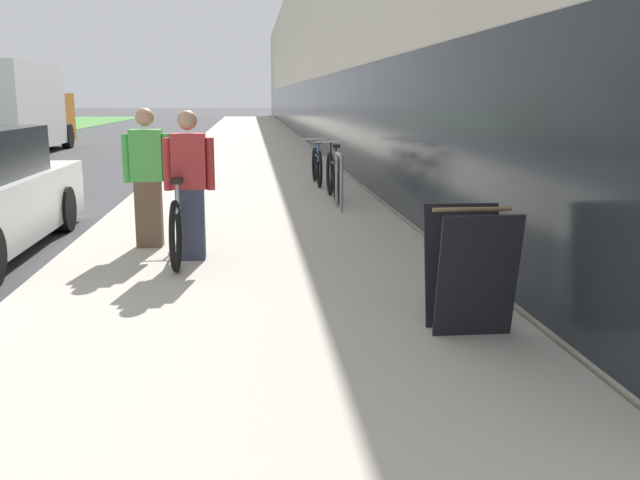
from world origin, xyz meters
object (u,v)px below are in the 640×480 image
at_px(person_bystander, 147,178).
at_px(cruiser_bike_nearest, 333,176).
at_px(tandem_bicycle, 183,219).
at_px(moving_truck, 11,108).
at_px(bike_rack_hoop, 339,175).
at_px(sandwich_board_sign, 470,270).
at_px(person_rider, 190,186).
at_px(cruiser_bike_middle, 317,165).

bearing_deg(person_bystander, cruiser_bike_nearest, 54.78).
xyz_separation_m(tandem_bicycle, moving_truck, (-6.66, 15.71, 0.91)).
bearing_deg(bike_rack_hoop, sandwich_board_sign, -87.69).
distance_m(person_rider, cruiser_bike_middle, 6.54).
xyz_separation_m(bike_rack_hoop, moving_truck, (-8.69, 12.88, 0.77)).
bearing_deg(tandem_bicycle, cruiser_bike_middle, 71.51).
bearing_deg(person_bystander, cruiser_bike_middle, 66.62).
distance_m(sandwich_board_sign, moving_truck, 20.60).
relative_size(person_rider, cruiser_bike_middle, 0.92).
height_order(person_rider, bike_rack_hoop, person_rider).
bearing_deg(person_bystander, sandwich_board_sign, -50.34).
relative_size(person_rider, cruiser_bike_nearest, 0.87).
bearing_deg(sandwich_board_sign, person_bystander, 129.66).
bearing_deg(sandwich_board_sign, tandem_bicycle, 128.55).
bearing_deg(cruiser_bike_nearest, person_bystander, -125.22).
bearing_deg(bike_rack_hoop, cruiser_bike_nearest, 87.85).
height_order(cruiser_bike_nearest, moving_truck, moving_truck).
distance_m(person_rider, cruiser_bike_nearest, 4.66).
bearing_deg(sandwich_board_sign, cruiser_bike_middle, 91.74).
height_order(person_bystander, sandwich_board_sign, person_bystander).
bearing_deg(bike_rack_hoop, person_rider, -121.58).
height_order(tandem_bicycle, person_rider, person_rider).
relative_size(cruiser_bike_middle, sandwich_board_sign, 1.84).
bearing_deg(cruiser_bike_nearest, person_rider, -115.07).
distance_m(person_bystander, sandwich_board_sign, 4.20).
relative_size(tandem_bicycle, person_bystander, 1.58).
bearing_deg(tandem_bicycle, sandwich_board_sign, -51.45).
distance_m(person_bystander, cruiser_bike_nearest, 4.32).
relative_size(tandem_bicycle, moving_truck, 0.35).
relative_size(sandwich_board_sign, moving_truck, 0.13).
bearing_deg(moving_truck, person_bystander, -67.81).
bearing_deg(tandem_bicycle, bike_rack_hoop, 54.41).
distance_m(person_rider, moving_truck, 17.39).
bearing_deg(cruiser_bike_middle, sandwich_board_sign, -88.26).
bearing_deg(person_rider, tandem_bicycle, 108.79).
bearing_deg(tandem_bicycle, person_bystander, 136.75).
distance_m(person_rider, sandwich_board_sign, 3.34).
bearing_deg(cruiser_bike_middle, moving_truck, 131.55).
height_order(person_bystander, moving_truck, moving_truck).
xyz_separation_m(bike_rack_hoop, cruiser_bike_nearest, (0.04, 1.07, -0.12)).
bearing_deg(cruiser_bike_nearest, cruiser_bike_middle, 92.21).
distance_m(bike_rack_hoop, sandwich_board_sign, 5.67).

